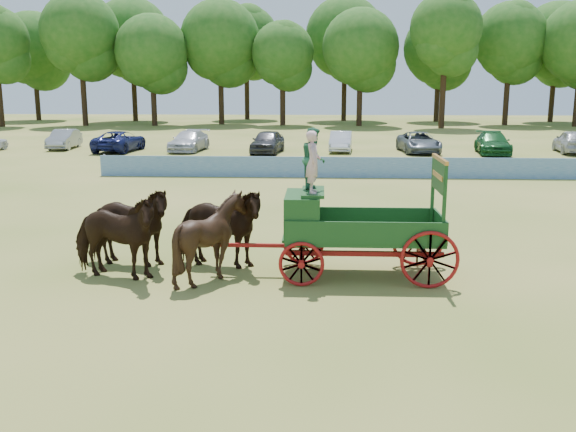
% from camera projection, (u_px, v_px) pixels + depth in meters
% --- Properties ---
extents(ground, '(160.00, 160.00, 0.00)m').
position_uv_depth(ground, '(435.00, 293.00, 14.81)').
color(ground, '#A28D49').
rests_on(ground, ground).
extents(horse_lead_left, '(2.72, 1.71, 2.13)m').
position_uv_depth(horse_lead_left, '(114.00, 237.00, 15.66)').
color(horse_lead_left, black).
rests_on(horse_lead_left, ground).
extents(horse_lead_right, '(2.67, 1.54, 2.13)m').
position_uv_depth(horse_lead_right, '(127.00, 227.00, 16.73)').
color(horse_lead_right, black).
rests_on(horse_lead_right, ground).
extents(horse_wheel_left, '(2.25, 2.09, 2.13)m').
position_uv_depth(horse_wheel_left, '(211.00, 238.00, 15.54)').
color(horse_wheel_left, black).
rests_on(horse_wheel_left, ground).
extents(horse_wheel_right, '(2.71, 1.66, 2.13)m').
position_uv_depth(horse_wheel_right, '(219.00, 228.00, 16.61)').
color(horse_wheel_right, black).
rests_on(horse_wheel_right, ground).
extents(farm_dray, '(6.00, 2.00, 3.67)m').
position_uv_depth(farm_dray, '(334.00, 212.00, 15.84)').
color(farm_dray, '#A41610').
rests_on(farm_dray, ground).
extents(sponsor_banner, '(26.00, 0.08, 1.05)m').
position_uv_depth(sponsor_banner, '(354.00, 167.00, 32.34)').
color(sponsor_banner, '#1B5897').
rests_on(sponsor_banner, ground).
extents(parked_cars, '(42.57, 6.52, 1.59)m').
position_uv_depth(parked_cars, '(289.00, 142.00, 44.06)').
color(parked_cars, silver).
rests_on(parked_cars, ground).
extents(treeline, '(92.73, 22.50, 14.89)m').
position_uv_depth(treeline, '(309.00, 41.00, 72.13)').
color(treeline, '#382314').
rests_on(treeline, ground).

